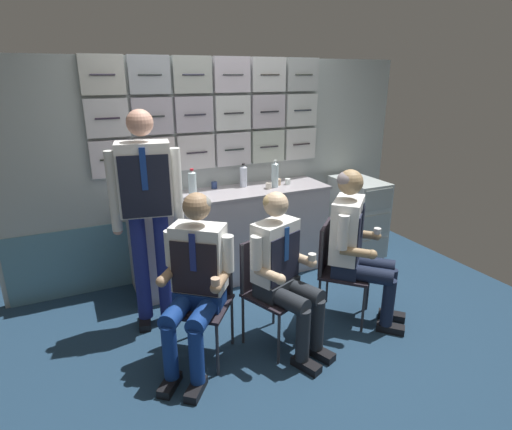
{
  "coord_description": "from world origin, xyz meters",
  "views": [
    {
      "loc": [
        -1.45,
        -2.53,
        2.0
      ],
      "look_at": [
        -0.15,
        0.2,
        0.96
      ],
      "focal_mm": 28.93,
      "sensor_mm": 36.0,
      "label": 1
    }
  ],
  "objects_px": {
    "folding_chair_left": "(205,288)",
    "water_bottle_tall": "(192,184)",
    "service_trolley": "(357,216)",
    "espresso_cup_small": "(269,185)",
    "crew_member_right": "(284,268)",
    "crew_member_standing": "(147,202)",
    "crew_member_by_counter": "(356,240)",
    "folding_chair_by_counter": "(335,261)",
    "folding_chair_right": "(267,280)",
    "crew_member_left": "(196,276)"
  },
  "relations": [
    {
      "from": "crew_member_right",
      "to": "espresso_cup_small",
      "type": "height_order",
      "value": "crew_member_right"
    },
    {
      "from": "folding_chair_by_counter",
      "to": "espresso_cup_small",
      "type": "xyz_separation_m",
      "value": [
        -0.12,
        1.0,
        0.43
      ]
    },
    {
      "from": "crew_member_left",
      "to": "crew_member_standing",
      "type": "bearing_deg",
      "value": 104.83
    },
    {
      "from": "folding_chair_right",
      "to": "crew_member_right",
      "type": "height_order",
      "value": "crew_member_right"
    },
    {
      "from": "folding_chair_left",
      "to": "folding_chair_right",
      "type": "relative_size",
      "value": 1.0
    },
    {
      "from": "water_bottle_tall",
      "to": "crew_member_right",
      "type": "bearing_deg",
      "value": -76.71
    },
    {
      "from": "folding_chair_left",
      "to": "crew_member_by_counter",
      "type": "xyz_separation_m",
      "value": [
        1.25,
        -0.14,
        0.21
      ]
    },
    {
      "from": "folding_chair_right",
      "to": "folding_chair_by_counter",
      "type": "relative_size",
      "value": 1.0
    },
    {
      "from": "service_trolley",
      "to": "crew_member_by_counter",
      "type": "relative_size",
      "value": 0.69
    },
    {
      "from": "service_trolley",
      "to": "espresso_cup_small",
      "type": "xyz_separation_m",
      "value": [
        -1.08,
        0.09,
        0.46
      ]
    },
    {
      "from": "service_trolley",
      "to": "crew_member_right",
      "type": "relative_size",
      "value": 0.74
    },
    {
      "from": "crew_member_right",
      "to": "crew_member_standing",
      "type": "xyz_separation_m",
      "value": [
        -0.8,
        0.75,
        0.4
      ]
    },
    {
      "from": "folding_chair_right",
      "to": "water_bottle_tall",
      "type": "bearing_deg",
      "value": 102.07
    },
    {
      "from": "crew_member_standing",
      "to": "water_bottle_tall",
      "type": "relative_size",
      "value": 6.45
    },
    {
      "from": "service_trolley",
      "to": "crew_member_right",
      "type": "bearing_deg",
      "value": -144.49
    },
    {
      "from": "crew_member_left",
      "to": "folding_chair_by_counter",
      "type": "relative_size",
      "value": 1.51
    },
    {
      "from": "crew_member_right",
      "to": "water_bottle_tall",
      "type": "bearing_deg",
      "value": 103.29
    },
    {
      "from": "espresso_cup_small",
      "to": "crew_member_right",
      "type": "bearing_deg",
      "value": -111.99
    },
    {
      "from": "folding_chair_by_counter",
      "to": "crew_member_right",
      "type": "bearing_deg",
      "value": -161.36
    },
    {
      "from": "crew_member_by_counter",
      "to": "crew_member_standing",
      "type": "bearing_deg",
      "value": 156.72
    },
    {
      "from": "service_trolley",
      "to": "crew_member_by_counter",
      "type": "bearing_deg",
      "value": -129.62
    },
    {
      "from": "folding_chair_by_counter",
      "to": "crew_member_standing",
      "type": "distance_m",
      "value": 1.61
    },
    {
      "from": "folding_chair_left",
      "to": "crew_member_by_counter",
      "type": "height_order",
      "value": "crew_member_by_counter"
    },
    {
      "from": "crew_member_left",
      "to": "espresso_cup_small",
      "type": "bearing_deg",
      "value": 44.48
    },
    {
      "from": "crew_member_right",
      "to": "crew_member_standing",
      "type": "relative_size",
      "value": 0.69
    },
    {
      "from": "crew_member_right",
      "to": "folding_chair_by_counter",
      "type": "height_order",
      "value": "crew_member_right"
    },
    {
      "from": "crew_member_right",
      "to": "crew_member_by_counter",
      "type": "distance_m",
      "value": 0.73
    },
    {
      "from": "crew_member_standing",
      "to": "espresso_cup_small",
      "type": "distance_m",
      "value": 1.37
    },
    {
      "from": "folding_chair_by_counter",
      "to": "water_bottle_tall",
      "type": "distance_m",
      "value": 1.46
    },
    {
      "from": "folding_chair_by_counter",
      "to": "service_trolley",
      "type": "bearing_deg",
      "value": 43.62
    },
    {
      "from": "service_trolley",
      "to": "espresso_cup_small",
      "type": "height_order",
      "value": "espresso_cup_small"
    },
    {
      "from": "folding_chair_by_counter",
      "to": "crew_member_standing",
      "type": "relative_size",
      "value": 0.47
    },
    {
      "from": "folding_chair_left",
      "to": "water_bottle_tall",
      "type": "xyz_separation_m",
      "value": [
        0.24,
        1.0,
        0.53
      ]
    },
    {
      "from": "crew_member_right",
      "to": "espresso_cup_small",
      "type": "relative_size",
      "value": 19.78
    },
    {
      "from": "folding_chair_by_counter",
      "to": "espresso_cup_small",
      "type": "relative_size",
      "value": 13.46
    },
    {
      "from": "crew_member_left",
      "to": "water_bottle_tall",
      "type": "height_order",
      "value": "crew_member_left"
    },
    {
      "from": "crew_member_left",
      "to": "folding_chair_by_counter",
      "type": "xyz_separation_m",
      "value": [
        1.24,
        0.1,
        -0.18
      ]
    },
    {
      "from": "crew_member_left",
      "to": "service_trolley",
      "type": "bearing_deg",
      "value": 24.7
    },
    {
      "from": "folding_chair_right",
      "to": "crew_member_left",
      "type": "bearing_deg",
      "value": -175.55
    },
    {
      "from": "water_bottle_tall",
      "to": "folding_chair_by_counter",
      "type": "bearing_deg",
      "value": -48.78
    },
    {
      "from": "crew_member_right",
      "to": "water_bottle_tall",
      "type": "relative_size",
      "value": 4.47
    },
    {
      "from": "crew_member_by_counter",
      "to": "crew_member_standing",
      "type": "height_order",
      "value": "crew_member_standing"
    },
    {
      "from": "crew_member_right",
      "to": "folding_chair_left",
      "type": "bearing_deg",
      "value": 156.52
    },
    {
      "from": "service_trolley",
      "to": "espresso_cup_small",
      "type": "bearing_deg",
      "value": 175.35
    },
    {
      "from": "folding_chair_right",
      "to": "service_trolley",
      "type": "bearing_deg",
      "value": 30.73
    },
    {
      "from": "folding_chair_by_counter",
      "to": "crew_member_standing",
      "type": "xyz_separation_m",
      "value": [
        -1.41,
        0.54,
        0.56
      ]
    },
    {
      "from": "crew_member_right",
      "to": "service_trolley",
      "type": "bearing_deg",
      "value": 35.51
    },
    {
      "from": "folding_chair_by_counter",
      "to": "water_bottle_tall",
      "type": "relative_size",
      "value": 3.04
    },
    {
      "from": "crew_member_left",
      "to": "crew_member_standing",
      "type": "distance_m",
      "value": 0.76
    },
    {
      "from": "folding_chair_right",
      "to": "crew_member_by_counter",
      "type": "xyz_separation_m",
      "value": [
        0.78,
        -0.06,
        0.21
      ]
    }
  ]
}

